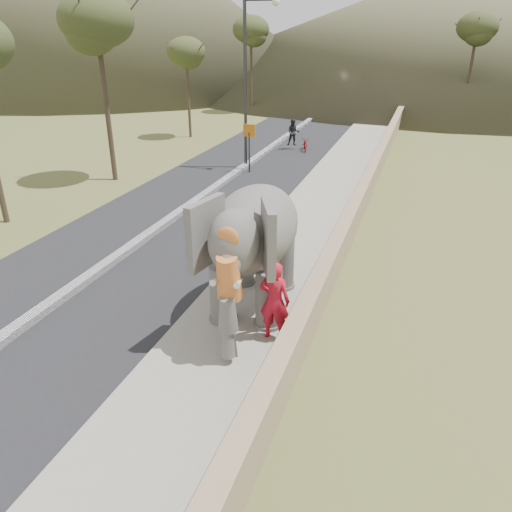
{
  "coord_description": "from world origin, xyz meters",
  "views": [
    {
      "loc": [
        3.65,
        -6.97,
        6.68
      ],
      "look_at": [
        0.2,
        3.28,
        1.7
      ],
      "focal_mm": 35.0,
      "sensor_mm": 36.0,
      "label": 1
    }
  ],
  "objects": [
    {
      "name": "road",
      "position": [
        -5.0,
        10.0,
        0.01
      ],
      "size": [
        7.0,
        120.0,
        0.03
      ],
      "primitive_type": "cube",
      "color": "black",
      "rests_on": "ground"
    },
    {
      "name": "parapet",
      "position": [
        1.65,
        10.0,
        0.55
      ],
      "size": [
        0.3,
        120.0,
        1.1
      ],
      "primitive_type": "cube",
      "color": "tan",
      "rests_on": "ground"
    },
    {
      "name": "median",
      "position": [
        -5.0,
        10.0,
        0.11
      ],
      "size": [
        0.35,
        120.0,
        0.22
      ],
      "primitive_type": "cube",
      "color": "black",
      "rests_on": "ground"
    },
    {
      "name": "hill_far",
      "position": [
        5.0,
        70.0,
        7.0
      ],
      "size": [
        80.0,
        80.0,
        14.0
      ],
      "primitive_type": "cone",
      "color": "brown",
      "rests_on": "ground"
    },
    {
      "name": "signboard",
      "position": [
        -4.5,
        16.21,
        1.64
      ],
      "size": [
        0.6,
        0.08,
        2.4
      ],
      "color": "#2D2D33",
      "rests_on": "ground"
    },
    {
      "name": "lamppost",
      "position": [
        -4.69,
        17.11,
        4.87
      ],
      "size": [
        1.76,
        0.36,
        8.0
      ],
      "color": "#2C2C31",
      "rests_on": "ground"
    },
    {
      "name": "trees",
      "position": [
        1.98,
        25.85,
        3.8
      ],
      "size": [
        41.99,
        36.14,
        8.36
      ],
      "color": "#473828",
      "rests_on": "ground"
    },
    {
      "name": "elephant_and_man",
      "position": [
        0.02,
        3.73,
        1.76
      ],
      "size": [
        2.72,
        4.68,
        3.24
      ],
      "color": "slate",
      "rests_on": "ground"
    },
    {
      "name": "motorcyclist",
      "position": [
        -3.36,
        21.91,
        0.71
      ],
      "size": [
        1.66,
        1.64,
        1.79
      ],
      "color": "maroon",
      "rests_on": "ground"
    },
    {
      "name": "ground",
      "position": [
        0.0,
        0.0,
        0.0
      ],
      "size": [
        160.0,
        160.0,
        0.0
      ],
      "primitive_type": "plane",
      "color": "olive",
      "rests_on": "ground"
    },
    {
      "name": "walkway",
      "position": [
        0.0,
        10.0,
        0.07
      ],
      "size": [
        3.0,
        120.0,
        0.15
      ],
      "primitive_type": "cube",
      "color": "#9E9687",
      "rests_on": "ground"
    }
  ]
}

